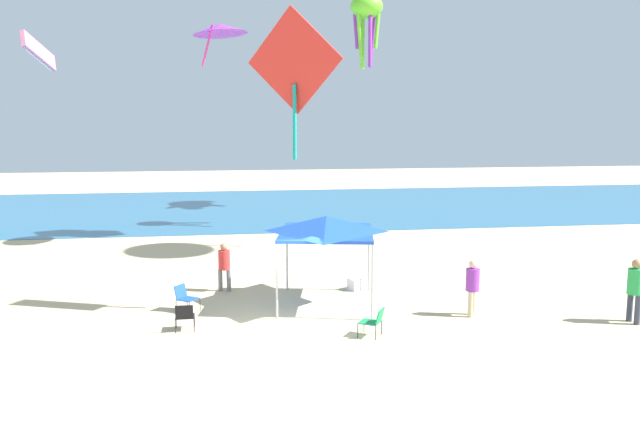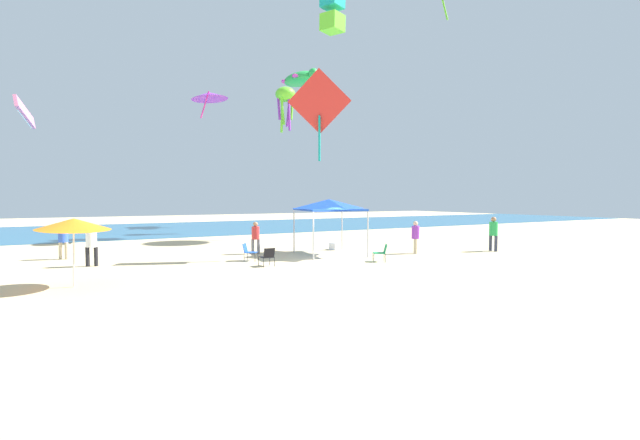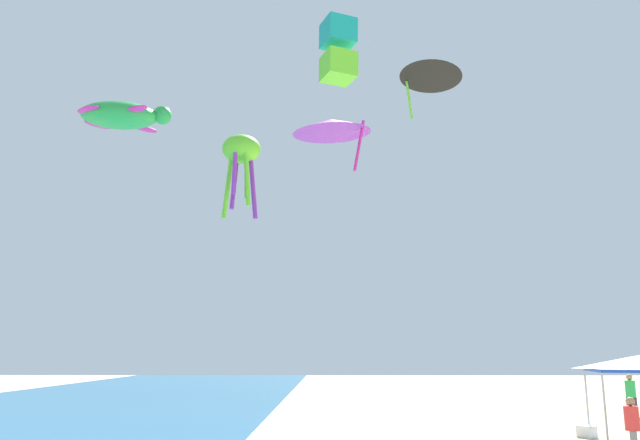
{
  "view_description": "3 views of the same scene",
  "coord_description": "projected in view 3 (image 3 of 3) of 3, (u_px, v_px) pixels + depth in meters",
  "views": [
    {
      "loc": [
        -1.64,
        -18.09,
        5.96
      ],
      "look_at": [
        1.66,
        3.45,
        2.64
      ],
      "focal_mm": 37.38,
      "sensor_mm": 36.0,
      "label": 1
    },
    {
      "loc": [
        -10.11,
        -16.95,
        2.95
      ],
      "look_at": [
        2.8,
        5.42,
        1.66
      ],
      "focal_mm": 24.64,
      "sensor_mm": 36.0,
      "label": 2
    },
    {
      "loc": [
        -20.29,
        13.38,
        3.0
      ],
      "look_at": [
        0.04,
        13.7,
        7.25
      ],
      "focal_mm": 35.18,
      "sensor_mm": 36.0,
      "label": 3
    }
  ],
  "objects": [
    {
      "name": "kite_box_teal",
      "position": [
        338.0,
        50.0,
        30.92
      ],
      "size": [
        1.94,
        1.95,
        3.14
      ],
      "rotation": [
        0.0,
        0.0,
        3.54
      ],
      "color": "teal"
    },
    {
      "name": "cooler_box",
      "position": [
        587.0,
        431.0,
        22.19
      ],
      "size": [
        0.74,
        0.67,
        0.4
      ],
      "color": "white",
      "rests_on": "ground"
    },
    {
      "name": "person_beachcomber",
      "position": [
        632.0,
        423.0,
        17.84
      ],
      "size": [
        0.44,
        0.4,
        1.7
      ],
      "rotation": [
        0.0,
        0.0,
        2.85
      ],
      "color": "slate",
      "rests_on": "ground"
    },
    {
      "name": "kite_turtle_green",
      "position": [
        121.0,
        116.0,
        33.95
      ],
      "size": [
        4.41,
        5.01,
        2.04
      ],
      "rotation": [
        0.0,
        0.0,
        4.85
      ],
      "color": "green"
    },
    {
      "name": "kite_delta_black",
      "position": [
        431.0,
        72.0,
        37.64
      ],
      "size": [
        5.24,
        5.22,
        3.22
      ],
      "rotation": [
        0.0,
        0.0,
        4.11
      ],
      "color": "black"
    },
    {
      "name": "kite_delta_purple",
      "position": [
        331.0,
        126.0,
        19.89
      ],
      "size": [
        3.48,
        3.47,
        2.06
      ],
      "rotation": [
        0.0,
        0.0,
        0.99
      ],
      "color": "purple"
    },
    {
      "name": "kite_octopus_lime",
      "position": [
        241.0,
        154.0,
        27.8
      ],
      "size": [
        1.7,
        1.7,
        3.78
      ],
      "rotation": [
        0.0,
        0.0,
        5.91
      ],
      "color": "#66D82D"
    },
    {
      "name": "person_kite_handler",
      "position": [
        631.0,
        392.0,
        29.41
      ],
      "size": [
        0.46,
        0.51,
        1.92
      ],
      "rotation": [
        0.0,
        0.0,
        1.64
      ],
      "color": "#33384C",
      "rests_on": "ground"
    }
  ]
}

